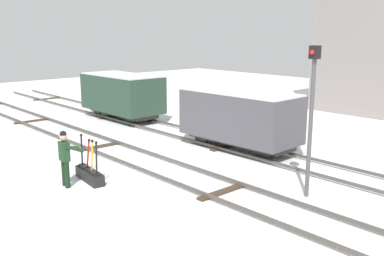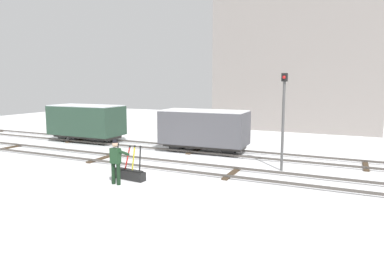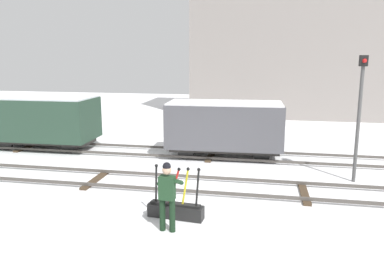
{
  "view_description": "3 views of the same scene",
  "coord_description": "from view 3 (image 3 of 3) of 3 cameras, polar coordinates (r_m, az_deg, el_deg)",
  "views": [
    {
      "loc": [
        12.03,
        -8.89,
        4.69
      ],
      "look_at": [
        0.4,
        1.56,
        1.23
      ],
      "focal_mm": 40.9,
      "sensor_mm": 36.0,
      "label": 1
    },
    {
      "loc": [
        7.97,
        -13.69,
        3.89
      ],
      "look_at": [
        0.58,
        2.32,
        1.58
      ],
      "focal_mm": 32.07,
      "sensor_mm": 36.0,
      "label": 2
    },
    {
      "loc": [
        2.12,
        -11.68,
        4.3
      ],
      "look_at": [
        -0.6,
        2.72,
        1.47
      ],
      "focal_mm": 35.08,
      "sensor_mm": 36.0,
      "label": 3
    }
  ],
  "objects": [
    {
      "name": "freight_car_far_end",
      "position": [
        18.8,
        -21.77,
        1.27
      ],
      "size": [
        4.88,
        2.33,
        2.45
      ],
      "rotation": [
        0.0,
        0.0,
        0.01
      ],
      "color": "#2D2B28",
      "rests_on": "ground_plane"
    },
    {
      "name": "ground_plane",
      "position": [
        12.62,
        0.38,
        -9.0
      ],
      "size": [
        60.0,
        60.0,
        0.0
      ],
      "primitive_type": "plane",
      "color": "white"
    },
    {
      "name": "track_siding_near",
      "position": [
        16.31,
        2.88,
        -3.99
      ],
      "size": [
        44.0,
        1.94,
        0.18
      ],
      "color": "#4C4742",
      "rests_on": "ground_plane"
    },
    {
      "name": "signal_post",
      "position": [
        13.76,
        24.13,
        2.92
      ],
      "size": [
        0.24,
        0.32,
        4.32
      ],
      "color": "#4C4C4C",
      "rests_on": "ground_plane"
    },
    {
      "name": "track_main_line",
      "position": [
        12.59,
        0.38,
        -8.54
      ],
      "size": [
        44.0,
        1.94,
        0.18
      ],
      "color": "#4C4742",
      "rests_on": "ground_plane"
    },
    {
      "name": "switch_lever_frame",
      "position": [
        10.33,
        -2.46,
        -12.17
      ],
      "size": [
        1.55,
        0.52,
        1.45
      ],
      "rotation": [
        0.0,
        0.0,
        -0.11
      ],
      "color": "black",
      "rests_on": "ground_plane"
    },
    {
      "name": "rail_worker",
      "position": [
        9.36,
        -3.75,
        -9.74
      ],
      "size": [
        0.58,
        0.72,
        1.77
      ],
      "rotation": [
        0.0,
        0.0,
        -0.11
      ],
      "color": "black",
      "rests_on": "ground_plane"
    },
    {
      "name": "freight_car_mid_siding",
      "position": [
        15.97,
        4.97,
        0.31
      ],
      "size": [
        4.9,
        2.26,
        2.39
      ],
      "rotation": [
        0.0,
        0.0,
        0.03
      ],
      "color": "#2D2B28",
      "rests_on": "ground_plane"
    },
    {
      "name": "apartment_building",
      "position": [
        28.74,
        14.11,
        13.21
      ],
      "size": [
        13.47,
        5.77,
        11.21
      ],
      "color": "gray",
      "rests_on": "ground_plane"
    }
  ]
}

